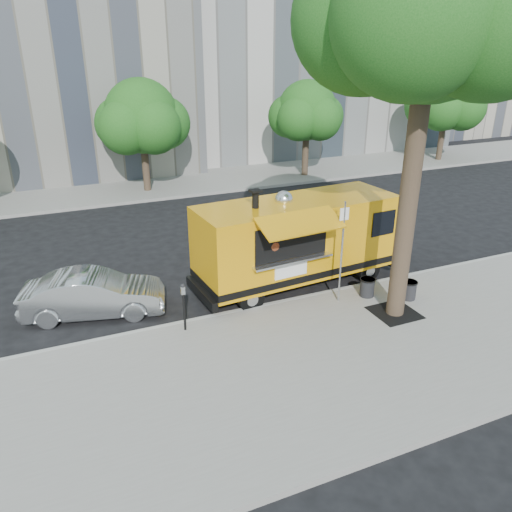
{
  "coord_description": "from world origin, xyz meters",
  "views": [
    {
      "loc": [
        -5.77,
        -12.44,
        7.03
      ],
      "look_at": [
        -0.4,
        0.0,
        1.28
      ],
      "focal_mm": 35.0,
      "sensor_mm": 36.0,
      "label": 1
    }
  ],
  "objects_px": {
    "far_tree_d": "(447,100)",
    "sedan": "(94,294)",
    "parking_meter": "(184,301)",
    "trash_bin_right": "(409,289)",
    "far_tree_b": "(141,116)",
    "trash_bin_left": "(367,287)",
    "far_tree_c": "(307,111)",
    "sign_post": "(342,247)",
    "food_truck": "(297,240)"
  },
  "relations": [
    {
      "from": "far_tree_b",
      "to": "trash_bin_left",
      "type": "bearing_deg",
      "value": -76.32
    },
    {
      "from": "parking_meter",
      "to": "sign_post",
      "type": "bearing_deg",
      "value": -2.52
    },
    {
      "from": "far_tree_b",
      "to": "parking_meter",
      "type": "relative_size",
      "value": 4.12
    },
    {
      "from": "parking_meter",
      "to": "food_truck",
      "type": "relative_size",
      "value": 0.2
    },
    {
      "from": "sign_post",
      "to": "far_tree_b",
      "type": "bearing_deg",
      "value": 100.15
    },
    {
      "from": "parking_meter",
      "to": "far_tree_b",
      "type": "bearing_deg",
      "value": 81.9
    },
    {
      "from": "far_tree_c",
      "to": "sign_post",
      "type": "distance_m",
      "value": 15.48
    },
    {
      "from": "far_tree_b",
      "to": "sign_post",
      "type": "height_order",
      "value": "far_tree_b"
    },
    {
      "from": "far_tree_c",
      "to": "trash_bin_left",
      "type": "xyz_separation_m",
      "value": [
        -5.51,
        -14.02,
        -3.27
      ]
    },
    {
      "from": "parking_meter",
      "to": "trash_bin_right",
      "type": "height_order",
      "value": "parking_meter"
    },
    {
      "from": "far_tree_d",
      "to": "trash_bin_left",
      "type": "bearing_deg",
      "value": -137.49
    },
    {
      "from": "far_tree_c",
      "to": "trash_bin_left",
      "type": "relative_size",
      "value": 9.43
    },
    {
      "from": "far_tree_b",
      "to": "sedan",
      "type": "bearing_deg",
      "value": -108.52
    },
    {
      "from": "parking_meter",
      "to": "trash_bin_right",
      "type": "relative_size",
      "value": 2.42
    },
    {
      "from": "parking_meter",
      "to": "food_truck",
      "type": "bearing_deg",
      "value": 20.63
    },
    {
      "from": "trash_bin_right",
      "to": "food_truck",
      "type": "bearing_deg",
      "value": 135.55
    },
    {
      "from": "trash_bin_left",
      "to": "parking_meter",
      "type": "bearing_deg",
      "value": 177.17
    },
    {
      "from": "far_tree_b",
      "to": "sign_post",
      "type": "xyz_separation_m",
      "value": [
        2.55,
        -14.25,
        -1.98
      ]
    },
    {
      "from": "far_tree_d",
      "to": "trash_bin_left",
      "type": "relative_size",
      "value": 10.21
    },
    {
      "from": "far_tree_b",
      "to": "far_tree_d",
      "type": "relative_size",
      "value": 0.97
    },
    {
      "from": "sign_post",
      "to": "far_tree_c",
      "type": "bearing_deg",
      "value": 65.19
    },
    {
      "from": "parking_meter",
      "to": "sedan",
      "type": "relative_size",
      "value": 0.35
    },
    {
      "from": "far_tree_c",
      "to": "trash_bin_left",
      "type": "distance_m",
      "value": 15.42
    },
    {
      "from": "food_truck",
      "to": "trash_bin_right",
      "type": "xyz_separation_m",
      "value": [
        2.47,
        -2.42,
        -1.08
      ]
    },
    {
      "from": "far_tree_d",
      "to": "sedan",
      "type": "bearing_deg",
      "value": -152.64
    },
    {
      "from": "far_tree_b",
      "to": "far_tree_c",
      "type": "xyz_separation_m",
      "value": [
        9.0,
        -0.3,
        -0.12
      ]
    },
    {
      "from": "trash_bin_right",
      "to": "far_tree_b",
      "type": "bearing_deg",
      "value": 106.75
    },
    {
      "from": "far_tree_b",
      "to": "trash_bin_right",
      "type": "distance_m",
      "value": 15.98
    },
    {
      "from": "far_tree_c",
      "to": "sign_post",
      "type": "bearing_deg",
      "value": -114.81
    },
    {
      "from": "far_tree_d",
      "to": "sign_post",
      "type": "bearing_deg",
      "value": -139.3
    },
    {
      "from": "sign_post",
      "to": "trash_bin_right",
      "type": "xyz_separation_m",
      "value": [
        1.95,
        -0.7,
        -1.4
      ]
    },
    {
      "from": "trash_bin_left",
      "to": "far_tree_c",
      "type": "bearing_deg",
      "value": 68.53
    },
    {
      "from": "far_tree_d",
      "to": "far_tree_c",
      "type": "bearing_deg",
      "value": -178.85
    },
    {
      "from": "far_tree_c",
      "to": "sign_post",
      "type": "height_order",
      "value": "far_tree_c"
    },
    {
      "from": "far_tree_b",
      "to": "food_truck",
      "type": "relative_size",
      "value": 0.82
    },
    {
      "from": "far_tree_d",
      "to": "far_tree_b",
      "type": "bearing_deg",
      "value": 179.7
    },
    {
      "from": "sign_post",
      "to": "sedan",
      "type": "distance_m",
      "value": 7.05
    },
    {
      "from": "food_truck",
      "to": "trash_bin_left",
      "type": "bearing_deg",
      "value": -55.45
    },
    {
      "from": "far_tree_d",
      "to": "trash_bin_left",
      "type": "xyz_separation_m",
      "value": [
        -15.51,
        -14.22,
        -3.44
      ]
    },
    {
      "from": "far_tree_c",
      "to": "sign_post",
      "type": "xyz_separation_m",
      "value": [
        -6.45,
        -13.95,
        -1.87
      ]
    },
    {
      "from": "sign_post",
      "to": "parking_meter",
      "type": "xyz_separation_m",
      "value": [
        -4.55,
        0.2,
        -0.87
      ]
    },
    {
      "from": "sign_post",
      "to": "trash_bin_left",
      "type": "xyz_separation_m",
      "value": [
        0.94,
        -0.07,
        -1.4
      ]
    },
    {
      "from": "parking_meter",
      "to": "trash_bin_right",
      "type": "distance_m",
      "value": 6.58
    },
    {
      "from": "sedan",
      "to": "far_tree_d",
      "type": "bearing_deg",
      "value": -48.72
    },
    {
      "from": "parking_meter",
      "to": "trash_bin_left",
      "type": "height_order",
      "value": "parking_meter"
    },
    {
      "from": "far_tree_d",
      "to": "trash_bin_left",
      "type": "distance_m",
      "value": 21.33
    },
    {
      "from": "sign_post",
      "to": "parking_meter",
      "type": "distance_m",
      "value": 4.64
    },
    {
      "from": "far_tree_b",
      "to": "trash_bin_left",
      "type": "height_order",
      "value": "far_tree_b"
    },
    {
      "from": "trash_bin_right",
      "to": "sedan",
      "type": "bearing_deg",
      "value": 160.97
    },
    {
      "from": "far_tree_c",
      "to": "far_tree_d",
      "type": "bearing_deg",
      "value": 1.15
    }
  ]
}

